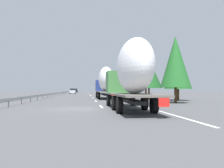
{
  "coord_description": "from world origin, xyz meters",
  "views": [
    {
      "loc": [
        -18.63,
        -0.36,
        1.5
      ],
      "look_at": [
        11.37,
        -3.84,
        2.17
      ],
      "focal_mm": 38.0,
      "sensor_mm": 36.0,
      "label": 1
    }
  ],
  "objects_px": {
    "truck_trailing": "(131,73)",
    "road_sign": "(109,87)",
    "car_black_suv": "(75,91)",
    "car_silver_hatch": "(73,91)",
    "truck_lead": "(105,81)"
  },
  "relations": [
    {
      "from": "car_silver_hatch",
      "to": "road_sign",
      "type": "distance_m",
      "value": 19.15
    },
    {
      "from": "truck_trailing",
      "to": "car_silver_hatch",
      "type": "xyz_separation_m",
      "value": [
        62.35,
        7.1,
        -1.73
      ]
    },
    {
      "from": "car_silver_hatch",
      "to": "car_black_suv",
      "type": "bearing_deg",
      "value": 0.46
    },
    {
      "from": "truck_trailing",
      "to": "car_black_suv",
      "type": "bearing_deg",
      "value": 4.56
    },
    {
      "from": "car_silver_hatch",
      "to": "road_sign",
      "type": "bearing_deg",
      "value": -147.75
    },
    {
      "from": "truck_lead",
      "to": "road_sign",
      "type": "bearing_deg",
      "value": -6.95
    },
    {
      "from": "truck_trailing",
      "to": "car_black_suv",
      "type": "distance_m",
      "value": 92.2
    },
    {
      "from": "car_silver_hatch",
      "to": "car_black_suv",
      "type": "relative_size",
      "value": 1.02
    },
    {
      "from": "car_black_suv",
      "to": "road_sign",
      "type": "bearing_deg",
      "value": -167.14
    },
    {
      "from": "truck_trailing",
      "to": "car_black_suv",
      "type": "height_order",
      "value": "truck_trailing"
    },
    {
      "from": "truck_lead",
      "to": "truck_trailing",
      "type": "bearing_deg",
      "value": -180.0
    },
    {
      "from": "truck_trailing",
      "to": "car_silver_hatch",
      "type": "height_order",
      "value": "truck_trailing"
    },
    {
      "from": "truck_trailing",
      "to": "car_black_suv",
      "type": "xyz_separation_m",
      "value": [
        91.89,
        7.34,
        -1.72
      ]
    },
    {
      "from": "truck_trailing",
      "to": "car_silver_hatch",
      "type": "relative_size",
      "value": 2.66
    },
    {
      "from": "truck_trailing",
      "to": "road_sign",
      "type": "distance_m",
      "value": 46.29
    }
  ]
}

